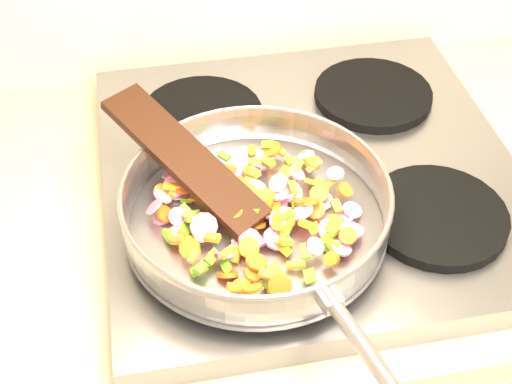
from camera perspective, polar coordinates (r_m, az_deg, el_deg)
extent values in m
cube|color=#939399|center=(1.06, 4.29, 1.32)|extent=(0.60, 0.60, 0.04)
cylinder|color=black|center=(0.92, -1.98, -4.31)|extent=(0.19, 0.19, 0.02)
cylinder|color=black|center=(0.99, 14.28, -1.87)|extent=(0.19, 0.19, 0.02)
cylinder|color=black|center=(1.12, -4.36, 6.19)|extent=(0.19, 0.19, 0.02)
cylinder|color=black|center=(1.18, 9.35, 7.71)|extent=(0.19, 0.19, 0.02)
cylinder|color=#9E9EA5|center=(0.93, 0.00, -2.39)|extent=(0.34, 0.34, 0.01)
torus|color=#9E9EA5|center=(0.91, 0.00, -1.02)|extent=(0.39, 0.39, 0.06)
torus|color=#9E9EA5|center=(0.89, 0.00, 0.19)|extent=(0.35, 0.35, 0.01)
cylinder|color=#9E9EA5|center=(0.75, 9.20, -12.93)|extent=(0.07, 0.19, 0.02)
cube|color=#9E9EA5|center=(0.79, 5.84, -8.49)|extent=(0.03, 0.03, 0.02)
cylinder|color=#E31665|center=(0.92, 1.19, -1.55)|extent=(0.04, 0.04, 0.01)
cylinder|color=orange|center=(0.90, 6.39, -4.52)|extent=(0.03, 0.03, 0.02)
cylinder|color=orange|center=(0.98, 4.53, 2.30)|extent=(0.03, 0.03, 0.02)
cube|color=#65A127|center=(0.91, -1.61, -3.15)|extent=(0.03, 0.02, 0.02)
cube|color=yellow|center=(0.96, -6.70, 0.03)|extent=(0.02, 0.02, 0.01)
cylinder|color=orange|center=(0.93, 4.32, -0.80)|extent=(0.03, 0.02, 0.02)
cylinder|color=orange|center=(0.91, -1.80, -1.87)|extent=(0.03, 0.03, 0.03)
cube|color=#65A127|center=(0.87, 3.97, -4.77)|extent=(0.01, 0.02, 0.01)
cube|color=yellow|center=(0.89, 4.67, -2.87)|extent=(0.02, 0.02, 0.02)
cube|color=#65A127|center=(0.94, 2.98, 0.36)|extent=(0.01, 0.02, 0.01)
cube|color=#65A127|center=(0.85, -4.49, -6.08)|extent=(0.02, 0.02, 0.01)
cylinder|color=#E31665|center=(0.87, 4.74, -4.35)|extent=(0.03, 0.03, 0.02)
cube|color=yellow|center=(0.90, 3.98, -2.57)|extent=(0.02, 0.01, 0.02)
cylinder|color=orange|center=(0.92, 1.92, -2.07)|extent=(0.04, 0.04, 0.01)
cylinder|color=orange|center=(0.86, 0.03, -5.61)|extent=(0.04, 0.04, 0.01)
cube|color=#65A127|center=(0.91, -5.05, -2.18)|extent=(0.02, 0.01, 0.02)
cylinder|color=orange|center=(1.01, 1.34, 3.41)|extent=(0.03, 0.03, 0.02)
cylinder|color=#E31665|center=(0.95, 5.23, -0.75)|extent=(0.04, 0.04, 0.01)
cylinder|color=#E31665|center=(0.95, -1.20, -0.99)|extent=(0.04, 0.04, 0.02)
cube|color=#65A127|center=(0.89, 6.21, -3.17)|extent=(0.02, 0.02, 0.01)
cylinder|color=orange|center=(0.85, -0.31, -6.64)|extent=(0.02, 0.03, 0.02)
cylinder|color=#E31665|center=(0.91, 7.64, -3.10)|extent=(0.04, 0.04, 0.01)
cylinder|color=orange|center=(0.90, 2.04, -4.15)|extent=(0.04, 0.04, 0.02)
cylinder|color=#E31665|center=(0.94, -7.49, -0.36)|extent=(0.03, 0.03, 0.02)
cylinder|color=#E31665|center=(0.92, 5.82, -3.07)|extent=(0.04, 0.04, 0.03)
cube|color=#65A127|center=(0.85, 4.35, -6.73)|extent=(0.02, 0.02, 0.02)
cylinder|color=orange|center=(0.95, -5.75, 0.48)|extent=(0.03, 0.03, 0.01)
cube|color=yellow|center=(1.01, 1.86, 3.32)|extent=(0.02, 0.02, 0.01)
cylinder|color=#E31665|center=(0.91, -6.28, -3.34)|extent=(0.03, 0.03, 0.01)
cylinder|color=orange|center=(0.85, -1.21, -7.71)|extent=(0.03, 0.02, 0.02)
cube|color=yellow|center=(0.96, 2.14, 1.44)|extent=(0.02, 0.02, 0.02)
cylinder|color=#E31665|center=(0.90, 2.03, -2.41)|extent=(0.04, 0.04, 0.02)
cylinder|color=#E31665|center=(0.89, 1.66, -3.74)|extent=(0.05, 0.05, 0.02)
cylinder|color=#E31665|center=(0.89, -0.49, -3.93)|extent=(0.04, 0.03, 0.03)
cylinder|color=#E31665|center=(0.90, -4.18, -2.75)|extent=(0.04, 0.03, 0.03)
cube|color=yellow|center=(0.88, -3.75, -5.35)|extent=(0.02, 0.02, 0.02)
cylinder|color=orange|center=(0.87, 1.36, -6.65)|extent=(0.03, 0.03, 0.02)
cylinder|color=#E31665|center=(0.89, -0.91, -3.98)|extent=(0.05, 0.05, 0.01)
cylinder|color=orange|center=(0.94, -4.84, -0.62)|extent=(0.02, 0.02, 0.02)
cube|color=#65A127|center=(0.92, -5.17, -1.72)|extent=(0.02, 0.02, 0.02)
cube|color=yellow|center=(0.99, 4.65, 2.31)|extent=(0.02, 0.02, 0.02)
cube|color=#65A127|center=(0.98, 1.03, 2.39)|extent=(0.02, 0.03, 0.01)
cube|color=#65A127|center=(0.93, 6.45, -1.13)|extent=(0.01, 0.02, 0.01)
cube|color=#65A127|center=(0.87, -3.57, -5.23)|extent=(0.02, 0.03, 0.01)
cube|color=#65A127|center=(0.97, -0.18, 1.60)|extent=(0.02, 0.03, 0.01)
cylinder|color=orange|center=(0.99, -4.61, 2.09)|extent=(0.03, 0.03, 0.01)
cylinder|color=orange|center=(0.93, -7.33, -1.74)|extent=(0.03, 0.04, 0.03)
cube|color=yellow|center=(0.93, -5.59, -1.55)|extent=(0.02, 0.02, 0.02)
cube|color=yellow|center=(0.87, 3.21, -5.87)|extent=(0.03, 0.01, 0.01)
cube|color=yellow|center=(0.97, 5.25, 0.38)|extent=(0.02, 0.02, 0.02)
cylinder|color=orange|center=(0.94, 1.04, -0.40)|extent=(0.03, 0.04, 0.02)
cylinder|color=orange|center=(0.89, 7.38, -3.50)|extent=(0.03, 0.03, 0.02)
cube|color=yellow|center=(0.84, -1.69, -7.63)|extent=(0.02, 0.01, 0.01)
cylinder|color=#E31665|center=(0.92, -6.30, -1.96)|extent=(0.03, 0.03, 0.03)
cube|color=yellow|center=(0.92, -4.64, -2.20)|extent=(0.02, 0.02, 0.02)
cylinder|color=orange|center=(0.96, -7.45, -0.02)|extent=(0.03, 0.03, 0.02)
cube|color=yellow|center=(0.89, 1.87, -2.81)|extent=(0.02, 0.02, 0.01)
cube|color=#65A127|center=(0.91, -6.96, -3.51)|extent=(0.02, 0.02, 0.01)
cylinder|color=orange|center=(0.83, 1.94, -7.51)|extent=(0.03, 0.03, 0.03)
cube|color=yellow|center=(0.97, 4.67, 2.10)|extent=(0.02, 0.02, 0.02)
cube|color=yellow|center=(0.87, -4.98, -5.13)|extent=(0.02, 0.02, 0.01)
cube|color=#65A127|center=(0.97, -2.43, 1.11)|extent=(0.02, 0.02, 0.02)
cube|color=yellow|center=(0.88, -3.49, -3.67)|extent=(0.02, 0.02, 0.01)
cube|color=#65A127|center=(0.99, 3.32, 2.30)|extent=(0.02, 0.02, 0.01)
cylinder|color=#E31665|center=(0.92, -1.76, -1.21)|extent=(0.04, 0.04, 0.02)
cube|color=yellow|center=(0.91, -5.37, -3.79)|extent=(0.03, 0.02, 0.01)
cube|color=yellow|center=(1.02, -0.34, 3.39)|extent=(0.01, 0.02, 0.01)
cylinder|color=orange|center=(0.83, -0.24, -7.73)|extent=(0.03, 0.03, 0.02)
cylinder|color=#E31665|center=(0.97, 6.36, 1.47)|extent=(0.03, 0.03, 0.01)
cylinder|color=#E31665|center=(0.96, -6.57, 0.48)|extent=(0.04, 0.04, 0.03)
cylinder|color=orange|center=(0.92, 2.90, -2.02)|extent=(0.03, 0.03, 0.01)
cube|color=#65A127|center=(0.89, 6.17, -4.46)|extent=(0.02, 0.02, 0.01)
cube|color=#65A127|center=(0.96, 4.59, 0.80)|extent=(0.03, 0.02, 0.02)
cube|color=#65A127|center=(0.94, 1.67, -0.78)|extent=(0.03, 0.02, 0.02)
cube|color=yellow|center=(0.84, -1.32, -7.48)|extent=(0.03, 0.01, 0.02)
cylinder|color=#E31665|center=(0.84, 2.08, -8.31)|extent=(0.03, 0.03, 0.03)
cylinder|color=#E31665|center=(0.96, -0.96, 0.22)|extent=(0.03, 0.04, 0.03)
cylinder|color=orange|center=(0.90, -6.27, -3.88)|extent=(0.03, 0.03, 0.02)
cylinder|color=#E31665|center=(0.97, 3.31, 1.52)|extent=(0.03, 0.04, 0.02)
cylinder|color=#E31665|center=(0.95, 2.77, -0.02)|extent=(0.05, 0.05, 0.02)
cylinder|color=orange|center=(0.92, 2.05, -2.39)|extent=(0.03, 0.03, 0.02)
cube|color=yellow|center=(0.93, -0.16, -0.24)|extent=(0.02, 0.02, 0.02)
cube|color=yellow|center=(0.91, -5.24, -2.10)|extent=(0.02, 0.03, 0.02)
cube|color=#65A127|center=(0.93, -2.17, -0.60)|extent=(0.01, 0.03, 0.02)
cube|color=yellow|center=(0.88, 2.31, -4.64)|extent=(0.02, 0.02, 0.02)
cube|color=#65A127|center=(0.91, 2.61, -1.81)|extent=(0.02, 0.01, 0.01)
cylinder|color=orange|center=(0.93, 0.69, -0.89)|extent=(0.03, 0.03, 0.01)
cylinder|color=orange|center=(0.92, 6.22, -2.48)|extent=(0.04, 0.04, 0.02)
cube|color=yellow|center=(0.86, -2.28, -4.83)|extent=(0.02, 0.02, 0.01)
cylinder|color=orange|center=(0.98, -0.36, 1.64)|extent=(0.03, 0.03, 0.01)
cube|color=#65A127|center=(0.94, 3.20, -0.99)|extent=(0.01, 0.02, 0.01)
cube|color=yellow|center=(0.97, 6.34, 0.91)|extent=(0.03, 0.02, 0.02)
cube|color=#65A127|center=(0.91, -5.62, -2.97)|extent=(0.02, 0.03, 0.02)
cylinder|color=#E31665|center=(0.92, 2.38, -1.83)|extent=(0.03, 0.03, 0.02)
cube|color=yellow|center=(0.87, 0.23, -6.17)|extent=(0.01, 0.02, 0.02)
cube|color=#65A127|center=(0.86, -4.57, -6.17)|extent=(0.02, 0.02, 0.02)
cube|color=yellow|center=(0.91, -5.78, -3.26)|extent=(0.02, 0.03, 0.01)
cylinder|color=#E31665|center=(0.91, 3.64, -1.65)|extent=(0.04, 0.04, 0.02)
cylinder|color=#E31665|center=(0.89, -4.28, -3.30)|extent=(0.03, 0.02, 0.02)
cylinder|color=orange|center=(0.95, -3.89, 0.65)|extent=(0.04, 0.03, 0.03)
cube|color=#65A127|center=(1.00, 3.09, 2.17)|extent=(0.01, 0.02, 0.02)
cylinder|color=#E31665|center=(0.98, -1.84, 1.56)|extent=(0.03, 0.03, 0.02)
cylinder|color=orange|center=(1.00, 3.96, 2.67)|extent=(0.03, 0.03, 0.01)
cylinder|color=#E31665|center=(0.93, 7.08, -1.96)|extent=(0.03, 0.03, 0.01)
cube|color=yellow|center=(1.01, 0.46, 2.54)|extent=(0.03, 0.01, 0.01)
cube|color=#65A127|center=(0.91, -0.79, -1.66)|extent=(0.03, 0.02, 0.01)
cylinder|color=#E31665|center=(0.99, -6.44, 0.83)|extent=(0.04, 0.04, 0.02)
cylinder|color=orange|center=(0.98, -2.38, 1.86)|extent=(0.03, 0.03, 0.02)
cylinder|color=#E31665|center=(0.96, 1.81, 0.72)|extent=(0.03, 0.04, 0.02)
cube|color=#65A127|center=(0.97, -2.71, 1.41)|extent=(0.02, 0.02, 0.01)
cylinder|color=#E31665|center=(0.99, 0.31, 2.32)|extent=(0.03, 0.04, 0.01)
cube|color=#65A127|center=(0.96, -5.50, -0.68)|extent=(0.02, 0.02, 0.01)
cylinder|color=orange|center=(0.96, 5.16, 0.28)|extent=(0.03, 0.03, 0.01)
cylinder|color=#E31665|center=(0.97, -6.24, 0.17)|extent=(0.04, 0.04, 0.01)
cylinder|color=orange|center=(0.87, -5.33, -4.49)|extent=(0.04, 0.03, 0.02)
cylinder|color=#E31665|center=(0.91, -2.68, -1.79)|extent=(0.03, 0.04, 0.02)
cylinder|color=orange|center=(0.85, 1.54, -7.95)|extent=(0.03, 0.03, 0.02)
cube|color=#65A127|center=(0.93, 0.67, -0.42)|extent=(0.03, 0.02, 0.01)
cube|color=#65A127|center=(0.90, 2.56, -2.74)|extent=(0.02, 0.02, 0.02)
cylinder|color=orange|center=(0.93, 4.78, -1.41)|extent=(0.04, 0.03, 0.02)
cube|color=yellow|center=(0.93, 0.13, -1.73)|extent=(0.02, 0.02, 0.01)
cube|color=yellow|center=(1.01, 2.83, 2.32)|extent=(0.02, 0.03, 0.01)
cube|color=#65A127|center=(0.86, -2.42, -5.94)|extent=(0.01, 0.02, 0.02)
cube|color=yellow|center=(0.89, 6.01, -3.99)|extent=(0.02, 0.03, 0.01)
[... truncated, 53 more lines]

